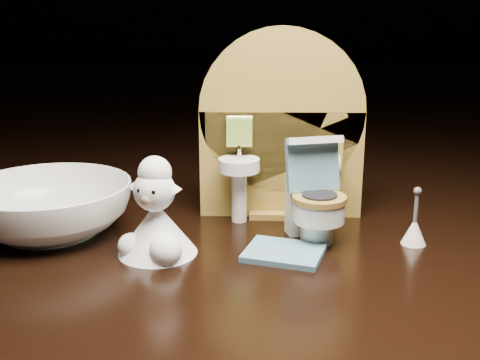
# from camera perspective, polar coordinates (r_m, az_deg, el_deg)

# --- Properties ---
(backdrop_panel) EXTENTS (0.13, 0.05, 0.15)m
(backdrop_panel) POSITION_cam_1_polar(r_m,az_deg,el_deg) (0.48, 3.85, 4.22)
(backdrop_panel) COLOR olive
(backdrop_panel) RESTS_ON ground
(toy_toilet) EXTENTS (0.04, 0.05, 0.08)m
(toy_toilet) POSITION_cam_1_polar(r_m,az_deg,el_deg) (0.44, 7.04, -2.12)
(toy_toilet) COLOR white
(toy_toilet) RESTS_ON ground
(bath_mat) EXTENTS (0.06, 0.06, 0.00)m
(bath_mat) POSITION_cam_1_polar(r_m,az_deg,el_deg) (0.42, 4.20, -6.88)
(bath_mat) COLOR slate
(bath_mat) RESTS_ON ground
(toilet_brush) EXTENTS (0.02, 0.02, 0.04)m
(toilet_brush) POSITION_cam_1_polar(r_m,az_deg,el_deg) (0.45, 16.20, -4.50)
(toilet_brush) COLOR white
(toilet_brush) RESTS_ON ground
(plush_lamb) EXTENTS (0.06, 0.06, 0.07)m
(plush_lamb) POSITION_cam_1_polar(r_m,az_deg,el_deg) (0.41, -7.97, -3.82)
(plush_lamb) COLOR white
(plush_lamb) RESTS_ON ground
(ceramic_bowl) EXTENTS (0.16, 0.16, 0.04)m
(ceramic_bowl) POSITION_cam_1_polar(r_m,az_deg,el_deg) (0.47, -17.68, -2.57)
(ceramic_bowl) COLOR white
(ceramic_bowl) RESTS_ON ground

